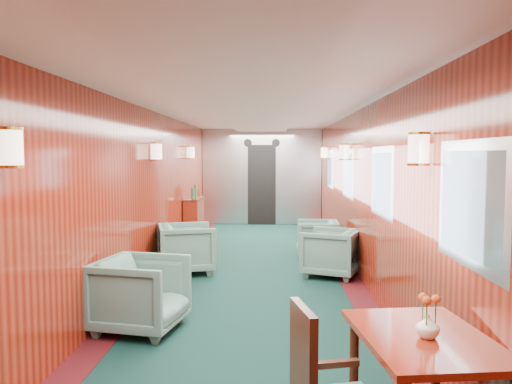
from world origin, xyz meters
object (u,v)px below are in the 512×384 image
(dining_table, at_px, (424,355))
(armchair_right_near, at_px, (331,252))
(credenza, at_px, (194,219))
(armchair_right_far, at_px, (317,239))
(armchair_left_near, at_px, (141,294))
(armchair_left_far, at_px, (187,248))

(dining_table, xyz_separation_m, armchair_right_near, (-0.01, 4.37, -0.28))
(credenza, bearing_deg, armchair_right_far, -34.50)
(armchair_left_near, distance_m, armchair_right_far, 4.19)
(armchair_left_near, bearing_deg, credenza, 14.59)
(armchair_left_far, distance_m, armchair_right_far, 2.36)
(armchair_left_near, xyz_separation_m, armchair_right_near, (2.15, 2.31, -0.02))
(dining_table, xyz_separation_m, armchair_left_far, (-2.13, 4.52, -0.26))
(armchair_left_far, xyz_separation_m, armchair_right_far, (2.04, 1.18, -0.05))
(credenza, height_order, armchair_left_far, credenza)
(armchair_right_near, bearing_deg, armchair_left_near, -21.15)
(credenza, relative_size, armchair_left_far, 1.43)
(armchair_left_near, relative_size, armchair_right_near, 1.07)
(dining_table, xyz_separation_m, armchair_right_far, (-0.09, 5.70, -0.30))
(credenza, distance_m, armchair_right_far, 2.89)
(armchair_left_near, xyz_separation_m, armchair_left_far, (0.03, 2.45, -0.00))
(armchair_right_far, bearing_deg, armchair_left_far, -57.42)
(credenza, xyz_separation_m, armchair_left_near, (0.30, -5.27, -0.08))
(armchair_right_near, relative_size, armchair_right_far, 1.08)
(dining_table, xyz_separation_m, credenza, (-2.46, 7.33, -0.17))
(armchair_left_far, bearing_deg, armchair_right_near, -109.31)
(armchair_left_near, bearing_deg, dining_table, -122.30)
(armchair_left_far, bearing_deg, armchair_left_near, 163.79)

